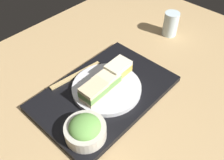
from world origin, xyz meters
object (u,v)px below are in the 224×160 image
at_px(chopsticks_pair, 76,75).
at_px(drinking_glass, 171,24).
at_px(sandwich_near, 118,70).
at_px(sandwich_plate, 107,88).
at_px(salad_bowl, 85,130).
at_px(sandwich_far, 94,92).
at_px(sandwich_middle, 106,81).

bearing_deg(chopsticks_pair, drinking_glass, 170.01).
distance_m(sandwich_near, chopsticks_pair, 0.15).
relative_size(sandwich_plate, salad_bowl, 1.95).
xyz_separation_m(sandwich_near, sandwich_far, (0.12, 0.01, -0.00)).
height_order(chopsticks_pair, drinking_glass, drinking_glass).
xyz_separation_m(sandwich_near, salad_bowl, (0.22, 0.08, -0.02)).
distance_m(chopsticks_pair, drinking_glass, 0.46).
bearing_deg(sandwich_near, drinking_glass, -173.96).
distance_m(sandwich_plate, sandwich_near, 0.07).
xyz_separation_m(sandwich_middle, chopsticks_pair, (0.02, -0.12, -0.04)).
xyz_separation_m(sandwich_far, chopsticks_pair, (-0.03, -0.13, -0.04)).
height_order(sandwich_middle, chopsticks_pair, sandwich_middle).
distance_m(sandwich_far, salad_bowl, 0.13).
relative_size(sandwich_plate, sandwich_middle, 2.73).
xyz_separation_m(sandwich_plate, sandwich_far, (0.06, 0.00, 0.03)).
relative_size(sandwich_near, chopsticks_pair, 0.41).
bearing_deg(chopsticks_pair, sandwich_near, 124.74).
relative_size(sandwich_near, sandwich_far, 0.99).
bearing_deg(sandwich_far, salad_bowl, 35.04).
distance_m(salad_bowl, chopsticks_pair, 0.24).
xyz_separation_m(sandwich_plate, chopsticks_pair, (0.02, -0.12, -0.00)).
distance_m(sandwich_plate, sandwich_far, 0.07).
xyz_separation_m(sandwich_near, drinking_glass, (-0.37, -0.04, -0.01)).
relative_size(sandwich_plate, sandwich_far, 2.72).
distance_m(sandwich_middle, salad_bowl, 0.18).
bearing_deg(sandwich_plate, sandwich_middle, -26.57).
xyz_separation_m(salad_bowl, drinking_glass, (-0.59, -0.12, 0.00)).
distance_m(sandwich_near, sandwich_far, 0.12).
relative_size(salad_bowl, drinking_glass, 1.15).
relative_size(sandwich_near, drinking_glass, 0.82).
distance_m(sandwich_middle, sandwich_far, 0.06).
xyz_separation_m(sandwich_far, salad_bowl, (0.10, 0.07, -0.01)).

